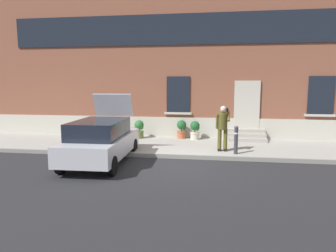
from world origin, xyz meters
name	(u,v)px	position (x,y,z in m)	size (l,w,h in m)	color
ground_plane	(171,165)	(0.00, 0.00, 0.00)	(80.00, 80.00, 0.00)	#232326
sidewalk	(180,146)	(0.00, 2.80, 0.07)	(24.00, 3.60, 0.15)	#99968E
curb_edge	(174,156)	(0.00, 0.94, 0.07)	(24.00, 0.12, 0.15)	gray
building_facade	(186,63)	(0.01, 5.29, 3.73)	(24.00, 1.52, 7.50)	brown
entrance_stoop	(246,136)	(2.92, 4.23, 0.34)	(1.69, 0.96, 0.48)	#9E998E
hatchback_car_silver	(101,140)	(-2.41, -0.05, 0.80)	(1.89, 4.12, 2.34)	#B7B7BF
bollard_near_person	(236,139)	(2.23, 1.35, 0.71)	(0.15, 0.15, 1.04)	#333338
person_on_phone	(223,125)	(1.75, 1.71, 1.15)	(0.51, 0.49, 1.75)	#514C1E
planter_charcoal	(101,127)	(-4.03, 4.17, 0.61)	(0.44, 0.44, 0.86)	#2D2D30
planter_olive	(139,129)	(-2.05, 3.94, 0.61)	(0.44, 0.44, 0.86)	#606B38
planter_terracotta	(182,129)	(-0.06, 4.21, 0.61)	(0.44, 0.44, 0.86)	#B25B38
planter_cream	(195,130)	(0.57, 4.00, 0.61)	(0.44, 0.44, 0.86)	beige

